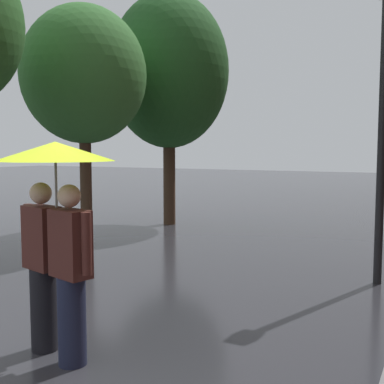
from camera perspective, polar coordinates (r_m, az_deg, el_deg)
ground_plane at (r=5.00m, az=-20.61°, el=-18.75°), size 80.00×80.00×0.00m
street_tree_1 at (r=10.37m, az=-12.61°, el=13.22°), size 2.55×2.55×4.90m
street_tree_2 at (r=12.92m, az=-2.74°, el=13.94°), size 3.10×3.10×5.98m
couple_under_umbrella at (r=4.73m, az=-15.73°, el=-2.67°), size 1.11×1.11×2.06m
street_lamp_post at (r=7.60m, az=21.56°, el=9.28°), size 0.24×0.24×4.45m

